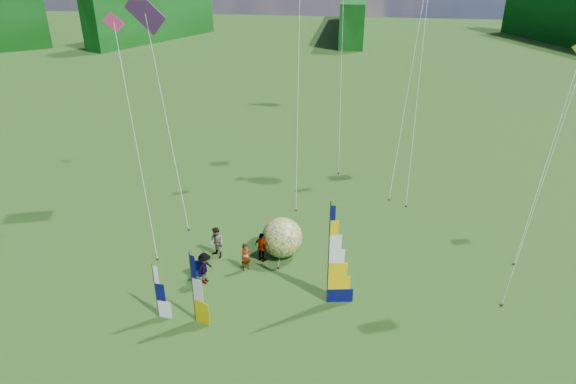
# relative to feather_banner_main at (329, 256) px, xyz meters

# --- Properties ---
(ground) EXTENTS (220.00, 220.00, 0.00)m
(ground) POSITION_rel_feather_banner_main_xyz_m (-1.11, -2.96, -2.73)
(ground) COLOR #294F1C
(ground) RESTS_ON ground
(treeline_ring) EXTENTS (210.00, 210.00, 8.00)m
(treeline_ring) POSITION_rel_feather_banner_main_xyz_m (-1.11, -2.96, 1.27)
(treeline_ring) COLOR #0F5518
(treeline_ring) RESTS_ON ground
(feather_banner_main) EXTENTS (1.46, 0.34, 5.47)m
(feather_banner_main) POSITION_rel_feather_banner_main_xyz_m (0.00, 0.00, 0.00)
(feather_banner_main) COLOR #070A48
(feather_banner_main) RESTS_ON ground
(side_banner_left) EXTENTS (1.01, 0.44, 3.73)m
(side_banner_left) POSITION_rel_feather_banner_main_xyz_m (-6.08, -2.27, -0.87)
(side_banner_left) COLOR #E2B704
(side_banner_left) RESTS_ON ground
(side_banner_far) EXTENTS (0.89, 0.17, 2.94)m
(side_banner_far) POSITION_rel_feather_banner_main_xyz_m (-7.92, -2.26, -1.26)
(side_banner_far) COLOR white
(side_banner_far) RESTS_ON ground
(bol_inflatable) EXTENTS (2.33, 2.33, 2.31)m
(bol_inflatable) POSITION_rel_feather_banner_main_xyz_m (-2.87, 3.93, -1.58)
(bol_inflatable) COLOR navy
(bol_inflatable) RESTS_ON ground
(spectator_a) EXTENTS (0.71, 0.67, 1.62)m
(spectator_a) POSITION_rel_feather_banner_main_xyz_m (-4.60, 2.18, -1.92)
(spectator_a) COLOR #66594C
(spectator_a) RESTS_ON ground
(spectator_b) EXTENTS (1.00, 0.91, 1.88)m
(spectator_b) POSITION_rel_feather_banner_main_xyz_m (-6.50, 3.19, -1.80)
(spectator_b) COLOR #66594C
(spectator_b) RESTS_ON ground
(spectator_c) EXTENTS (0.73, 1.23, 1.79)m
(spectator_c) POSITION_rel_feather_banner_main_xyz_m (-6.46, 0.74, -1.84)
(spectator_c) COLOR #66594C
(spectator_c) RESTS_ON ground
(spectator_d) EXTENTS (1.11, 0.90, 1.78)m
(spectator_d) POSITION_rel_feather_banner_main_xyz_m (-3.89, 3.16, -1.85)
(spectator_d) COLOR #66594C
(spectator_d) RESTS_ON ground
(camp_chair) EXTENTS (0.78, 0.78, 1.05)m
(camp_chair) POSITION_rel_feather_banner_main_xyz_m (-6.95, 0.88, -2.21)
(camp_chair) COLOR #010B49
(camp_chair) RESTS_ON ground
(kite_whale) EXTENTS (4.99, 15.61, 21.06)m
(kite_whale) POSITION_rel_feather_banner_main_xyz_m (5.13, 17.19, 7.80)
(kite_whale) COLOR black
(kite_whale) RESTS_ON ground
(kite_rainbow_delta) EXTENTS (10.88, 12.62, 14.63)m
(kite_rainbow_delta) POSITION_rel_feather_banner_main_xyz_m (-10.98, 8.87, 4.58)
(kite_rainbow_delta) COLOR red
(kite_rainbow_delta) RESTS_ON ground
(kite_parafoil) EXTENTS (8.72, 10.25, 18.17)m
(kite_parafoil) POSITION_rel_feather_banner_main_xyz_m (10.42, 3.80, 6.35)
(kite_parafoil) COLOR #B8331B
(kite_parafoil) RESTS_ON ground
(small_kite_red) EXTENTS (5.12, 10.37, 14.11)m
(small_kite_red) POSITION_rel_feather_banner_main_xyz_m (-3.21, 13.34, 4.32)
(small_kite_red) COLOR red
(small_kite_red) RESTS_ON ground
(small_kite_orange) EXTENTS (5.46, 9.80, 14.21)m
(small_kite_orange) POSITION_rel_feather_banner_main_xyz_m (4.26, 15.42, 4.37)
(small_kite_orange) COLOR red
(small_kite_orange) RESTS_ON ground
(small_kite_yellow) EXTENTS (8.02, 10.45, 11.52)m
(small_kite_yellow) POSITION_rel_feather_banner_main_xyz_m (11.91, 8.40, 3.03)
(small_kite_yellow) COLOR #FDEC3C
(small_kite_yellow) RESTS_ON ground
(small_kite_pink) EXTENTS (8.79, 10.28, 12.98)m
(small_kite_pink) POSITION_rel_feather_banner_main_xyz_m (-11.71, 5.70, 3.76)
(small_kite_pink) COLOR #CD296A
(small_kite_pink) RESTS_ON ground
(small_kite_green) EXTENTS (7.11, 11.28, 16.72)m
(small_kite_green) POSITION_rel_feather_banner_main_xyz_m (-0.61, 19.91, 5.63)
(small_kite_green) COLOR green
(small_kite_green) RESTS_ON ground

